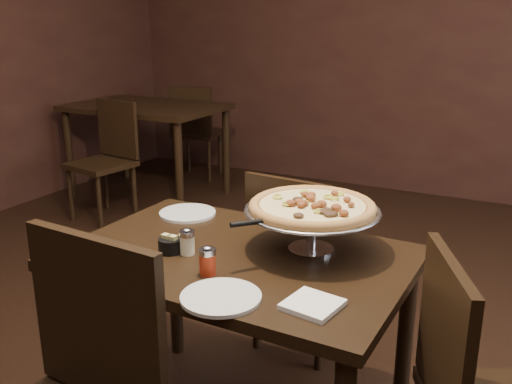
% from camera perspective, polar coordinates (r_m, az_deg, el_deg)
% --- Properties ---
extents(room, '(6.04, 7.04, 2.84)m').
position_cam_1_polar(room, '(1.72, -0.09, 13.73)').
color(room, black).
rests_on(room, ground).
extents(dining_table, '(1.18, 0.80, 0.73)m').
position_cam_1_polar(dining_table, '(2.01, -1.95, -8.65)').
color(dining_table, black).
rests_on(dining_table, ground).
extents(background_table, '(1.27, 0.85, 0.79)m').
position_cam_1_polar(background_table, '(4.99, -10.89, 7.38)').
color(background_table, black).
rests_on(background_table, ground).
extents(pizza_stand, '(0.47, 0.47, 0.19)m').
position_cam_1_polar(pizza_stand, '(1.95, 5.64, -1.53)').
color(pizza_stand, '#B6B6BD').
rests_on(pizza_stand, dining_table).
extents(parmesan_shaker, '(0.05, 0.05, 0.09)m').
position_cam_1_polar(parmesan_shaker, '(1.96, -6.91, -4.96)').
color(parmesan_shaker, beige).
rests_on(parmesan_shaker, dining_table).
extents(pepper_flake_shaker, '(0.06, 0.06, 0.10)m').
position_cam_1_polar(pepper_flake_shaker, '(1.80, -4.88, -6.89)').
color(pepper_flake_shaker, maroon).
rests_on(pepper_flake_shaker, dining_table).
extents(packet_caddy, '(0.08, 0.08, 0.06)m').
position_cam_1_polar(packet_caddy, '(1.99, -8.59, -5.25)').
color(packet_caddy, black).
rests_on(packet_caddy, dining_table).
extents(napkin_stack, '(0.16, 0.16, 0.02)m').
position_cam_1_polar(napkin_stack, '(1.63, 5.68, -11.14)').
color(napkin_stack, white).
rests_on(napkin_stack, dining_table).
extents(plate_left, '(0.23, 0.23, 0.01)m').
position_cam_1_polar(plate_left, '(2.36, -6.87, -2.11)').
color(plate_left, silver).
rests_on(plate_left, dining_table).
extents(plate_near, '(0.24, 0.24, 0.01)m').
position_cam_1_polar(plate_near, '(1.67, -3.53, -10.45)').
color(plate_near, silver).
rests_on(plate_near, dining_table).
extents(serving_spatula, '(0.14, 0.14, 0.02)m').
position_cam_1_polar(serving_spatula, '(1.80, -0.92, -3.22)').
color(serving_spatula, '#B6B6BD').
rests_on(serving_spatula, pizza_stand).
extents(chair_far, '(0.44, 0.44, 0.86)m').
position_cam_1_polar(chair_far, '(2.59, 4.23, -6.45)').
color(chair_far, black).
rests_on(chair_far, ground).
extents(bg_chair_far, '(0.50, 0.50, 0.89)m').
position_cam_1_polar(bg_chair_far, '(5.48, -6.11, 6.31)').
color(bg_chair_far, black).
rests_on(bg_chair_far, ground).
extents(bg_chair_near, '(0.48, 0.48, 0.90)m').
position_cam_1_polar(bg_chair_near, '(4.52, -14.65, 3.59)').
color(bg_chair_near, black).
rests_on(bg_chair_near, ground).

